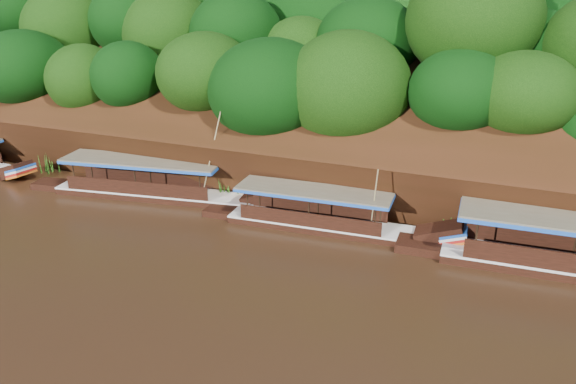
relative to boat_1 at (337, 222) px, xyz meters
name	(u,v)px	position (x,y,z in m)	size (l,w,h in m)	color
ground	(245,290)	(-1.85, -7.63, -0.51)	(160.00, 160.00, 0.00)	black
riverbank	(374,130)	(-1.86, 15.10, 1.38)	(120.00, 30.06, 19.40)	black
boat_1	(337,222)	(0.00, 0.00, 0.00)	(13.12, 2.86, 4.58)	black
boat_2	(167,190)	(-11.46, 0.58, 0.04)	(15.62, 4.48, 6.26)	black
reeds	(274,193)	(-4.64, 1.85, 0.37)	(48.26, 2.18, 2.05)	#336E1B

